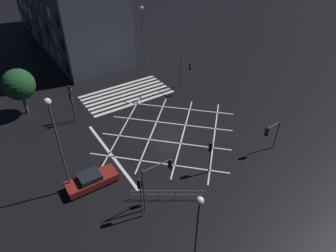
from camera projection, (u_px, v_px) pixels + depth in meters
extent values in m
plane|color=black|center=(168.00, 132.00, 33.50)|extent=(200.00, 200.00, 0.00)
cube|color=silver|center=(136.00, 103.00, 38.54)|extent=(11.58, 0.50, 0.01)
cube|color=silver|center=(133.00, 100.00, 39.15)|extent=(11.58, 0.50, 0.01)
cube|color=silver|center=(130.00, 97.00, 39.76)|extent=(11.58, 0.50, 0.01)
cube|color=silver|center=(127.00, 94.00, 40.37)|extent=(11.58, 0.50, 0.01)
cube|color=silver|center=(124.00, 92.00, 40.98)|extent=(11.58, 0.50, 0.01)
cube|color=silver|center=(121.00, 89.00, 41.59)|extent=(11.58, 0.50, 0.01)
cube|color=silver|center=(118.00, 86.00, 42.20)|extent=(11.58, 0.50, 0.01)
cube|color=silver|center=(124.00, 127.00, 34.34)|extent=(10.11, 10.11, 0.01)
cube|color=silver|center=(176.00, 108.00, 37.59)|extent=(10.11, 10.11, 0.01)
cube|color=silver|center=(153.00, 130.00, 33.78)|extent=(10.11, 10.11, 0.01)
cube|color=silver|center=(171.00, 123.00, 34.86)|extent=(10.11, 10.11, 0.01)
cube|color=silver|center=(183.00, 134.00, 33.22)|extent=(10.11, 10.11, 0.01)
cube|color=silver|center=(165.00, 141.00, 32.14)|extent=(10.11, 10.11, 0.01)
cube|color=silver|center=(214.00, 138.00, 32.66)|extent=(10.11, 10.11, 0.01)
cube|color=silver|center=(157.00, 163.00, 29.41)|extent=(10.11, 10.11, 0.01)
cube|color=silver|center=(111.00, 155.00, 30.41)|extent=(0.30, 11.58, 0.01)
cube|color=beige|center=(22.00, 17.00, 62.72)|extent=(0.06, 1.40, 1.80)
cube|color=black|center=(26.00, 21.00, 60.20)|extent=(0.06, 1.40, 1.80)
cube|color=black|center=(30.00, 26.00, 57.68)|extent=(0.06, 1.40, 1.80)
cube|color=beige|center=(35.00, 31.00, 55.16)|extent=(0.06, 1.40, 1.80)
cube|color=black|center=(40.00, 37.00, 52.64)|extent=(0.06, 1.40, 1.80)
cube|color=beige|center=(46.00, 44.00, 50.12)|extent=(0.06, 1.40, 1.80)
cube|color=beige|center=(52.00, 51.00, 47.60)|extent=(0.06, 1.40, 1.80)
cube|color=beige|center=(59.00, 59.00, 45.08)|extent=(0.06, 1.40, 1.80)
cube|color=black|center=(67.00, 67.00, 42.56)|extent=(0.06, 1.40, 1.80)
cube|color=black|center=(17.00, 0.00, 60.81)|extent=(0.06, 1.40, 1.80)
cube|color=beige|center=(21.00, 4.00, 58.29)|extent=(0.06, 1.40, 1.80)
cube|color=beige|center=(25.00, 9.00, 55.77)|extent=(0.06, 1.40, 1.80)
cube|color=beige|center=(30.00, 13.00, 53.25)|extent=(0.06, 1.40, 1.80)
cube|color=black|center=(35.00, 18.00, 50.73)|extent=(0.06, 1.40, 1.80)
cube|color=beige|center=(41.00, 24.00, 48.21)|extent=(0.06, 1.40, 1.80)
cube|color=black|center=(47.00, 30.00, 45.69)|extent=(0.06, 1.40, 1.80)
cube|color=beige|center=(55.00, 37.00, 43.17)|extent=(0.06, 1.40, 1.80)
cube|color=black|center=(63.00, 45.00, 40.65)|extent=(0.06, 1.40, 1.80)
cube|color=black|center=(36.00, 3.00, 46.29)|extent=(0.06, 1.40, 1.80)
cube|color=black|center=(42.00, 8.00, 43.77)|extent=(0.06, 1.40, 1.80)
cube|color=beige|center=(49.00, 14.00, 41.25)|extent=(0.06, 1.40, 1.80)
cube|color=black|center=(57.00, 21.00, 38.73)|extent=(0.06, 1.40, 1.80)
cylinder|color=#424244|center=(72.00, 104.00, 34.08)|extent=(0.11, 0.11, 4.54)
cube|color=black|center=(70.00, 90.00, 33.10)|extent=(0.16, 0.28, 0.90)
sphere|color=black|center=(70.00, 87.00, 32.98)|extent=(0.18, 0.18, 0.18)
sphere|color=orange|center=(71.00, 89.00, 33.15)|extent=(0.18, 0.18, 0.18)
sphere|color=black|center=(71.00, 92.00, 33.33)|extent=(0.18, 0.18, 0.18)
cube|color=black|center=(69.00, 90.00, 33.06)|extent=(0.02, 0.36, 0.98)
cylinder|color=#424244|center=(181.00, 72.00, 40.91)|extent=(0.11, 0.11, 4.39)
cylinder|color=#424244|center=(186.00, 61.00, 39.02)|extent=(0.09, 2.05, 0.09)
cube|color=black|center=(191.00, 67.00, 38.59)|extent=(0.28, 0.16, 0.90)
sphere|color=black|center=(191.00, 65.00, 38.34)|extent=(0.18, 0.18, 0.18)
sphere|color=orange|center=(191.00, 67.00, 38.51)|extent=(0.18, 0.18, 0.18)
sphere|color=black|center=(191.00, 69.00, 38.69)|extent=(0.18, 0.18, 0.18)
cube|color=black|center=(190.00, 66.00, 38.65)|extent=(0.36, 0.02, 0.98)
cylinder|color=#424244|center=(73.00, 107.00, 33.90)|extent=(0.11, 0.11, 4.13)
cube|color=black|center=(71.00, 95.00, 32.89)|extent=(0.28, 0.16, 0.90)
sphere|color=black|center=(71.00, 93.00, 32.64)|extent=(0.18, 0.18, 0.18)
sphere|color=black|center=(71.00, 96.00, 32.81)|extent=(0.18, 0.18, 0.18)
sphere|color=green|center=(72.00, 98.00, 32.99)|extent=(0.18, 0.18, 0.18)
cube|color=black|center=(71.00, 95.00, 32.95)|extent=(0.36, 0.02, 0.98)
cylinder|color=#424244|center=(144.00, 191.00, 23.48)|extent=(0.11, 0.11, 4.53)
cylinder|color=#424244|center=(157.00, 165.00, 22.79)|extent=(2.50, 0.09, 0.09)
cube|color=black|center=(170.00, 164.00, 23.61)|extent=(0.16, 0.28, 0.90)
sphere|color=red|center=(171.00, 160.00, 23.49)|extent=(0.18, 0.18, 0.18)
sphere|color=black|center=(171.00, 163.00, 23.66)|extent=(0.18, 0.18, 0.18)
sphere|color=black|center=(171.00, 166.00, 23.84)|extent=(0.18, 0.18, 0.18)
cube|color=black|center=(169.00, 164.00, 23.57)|extent=(0.02, 0.36, 0.98)
cylinder|color=#424244|center=(277.00, 135.00, 30.34)|extent=(0.11, 0.11, 3.39)
cylinder|color=#424244|center=(274.00, 125.00, 29.03)|extent=(1.83, 0.09, 0.09)
cube|color=black|center=(266.00, 132.00, 28.89)|extent=(0.16, 0.28, 0.90)
sphere|color=black|center=(266.00, 130.00, 28.66)|extent=(0.18, 0.18, 0.18)
sphere|color=orange|center=(265.00, 132.00, 28.84)|extent=(0.18, 0.18, 0.18)
sphere|color=black|center=(265.00, 135.00, 29.01)|extent=(0.18, 0.18, 0.18)
cube|color=black|center=(267.00, 132.00, 28.93)|extent=(0.02, 0.36, 0.98)
cylinder|color=#424244|center=(141.00, 199.00, 23.08)|extent=(0.11, 0.11, 4.18)
cube|color=black|center=(139.00, 183.00, 22.24)|extent=(0.28, 0.16, 0.90)
sphere|color=black|center=(138.00, 180.00, 22.14)|extent=(0.18, 0.18, 0.18)
sphere|color=orange|center=(139.00, 183.00, 22.31)|extent=(0.18, 0.18, 0.18)
sphere|color=black|center=(139.00, 185.00, 22.49)|extent=(0.18, 0.18, 0.18)
cube|color=black|center=(140.00, 184.00, 22.17)|extent=(0.36, 0.02, 0.98)
cylinder|color=#424244|center=(210.00, 158.00, 27.39)|extent=(0.11, 0.11, 3.51)
cube|color=black|center=(210.00, 147.00, 26.74)|extent=(0.28, 0.16, 0.90)
sphere|color=black|center=(210.00, 143.00, 26.64)|extent=(0.18, 0.18, 0.18)
sphere|color=black|center=(210.00, 146.00, 26.82)|extent=(0.18, 0.18, 0.18)
sphere|color=green|center=(209.00, 149.00, 26.99)|extent=(0.18, 0.18, 0.18)
cube|color=black|center=(211.00, 147.00, 26.68)|extent=(0.36, 0.02, 0.98)
cylinder|color=#424244|center=(143.00, 39.00, 45.14)|extent=(0.14, 0.14, 8.75)
sphere|color=#F4EAC6|center=(142.00, 8.00, 42.49)|extent=(0.49, 0.49, 0.49)
cylinder|color=#424244|center=(196.00, 246.00, 17.79)|extent=(0.14, 0.14, 7.91)
sphere|color=#F4EAC6|center=(200.00, 201.00, 15.39)|extent=(0.45, 0.45, 0.45)
cylinder|color=#424244|center=(61.00, 151.00, 23.99)|extent=(0.14, 0.14, 8.94)
sphere|color=#F4EAC6|center=(47.00, 102.00, 21.27)|extent=(0.56, 0.56, 0.56)
cylinder|color=brown|center=(25.00, 104.00, 35.98)|extent=(0.35, 0.35, 2.48)
sphere|color=#19421E|center=(19.00, 85.00, 34.45)|extent=(3.68, 3.68, 3.68)
cube|color=maroon|center=(92.00, 181.00, 26.74)|extent=(4.55, 1.77, 0.65)
cube|color=black|center=(90.00, 177.00, 26.36)|extent=(1.91, 1.55, 0.50)
sphere|color=white|center=(112.00, 168.00, 28.14)|extent=(0.16, 0.16, 0.16)
sphere|color=white|center=(117.00, 175.00, 27.40)|extent=(0.16, 0.16, 0.16)
cylinder|color=black|center=(103.00, 171.00, 28.00)|extent=(0.69, 0.20, 0.69)
cylinder|color=black|center=(110.00, 181.00, 26.97)|extent=(0.69, 0.20, 0.69)
cylinder|color=black|center=(74.00, 183.00, 26.74)|extent=(0.69, 0.20, 0.69)
cylinder|color=black|center=(80.00, 194.00, 25.71)|extent=(0.69, 0.20, 0.69)
cylinder|color=gray|center=(131.00, 195.00, 25.44)|extent=(0.05, 0.05, 1.05)
cylinder|color=gray|center=(146.00, 195.00, 25.44)|extent=(0.05, 0.05, 1.05)
cylinder|color=gray|center=(161.00, 195.00, 25.44)|extent=(0.05, 0.05, 1.05)
cylinder|color=gray|center=(175.00, 195.00, 25.44)|extent=(0.05, 0.05, 1.05)
cylinder|color=gray|center=(190.00, 195.00, 25.44)|extent=(0.05, 0.05, 1.05)
cylinder|color=gray|center=(205.00, 195.00, 25.44)|extent=(0.05, 0.05, 1.05)
cylinder|color=gray|center=(168.00, 191.00, 25.16)|extent=(5.30, 3.51, 0.04)
cylinder|color=gray|center=(168.00, 194.00, 25.41)|extent=(5.30, 3.51, 0.04)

